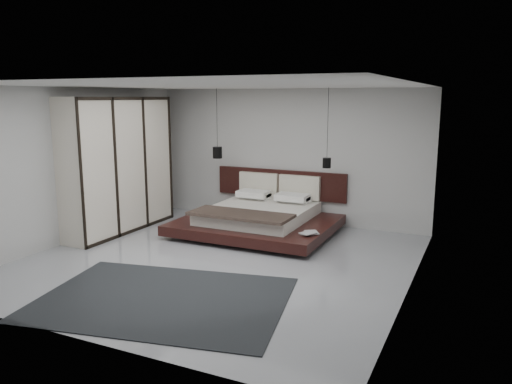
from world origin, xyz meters
The scene contains 14 objects.
floor centered at (0.00, 0.00, 0.00)m, with size 6.00×6.00×0.00m, color #95989D.
ceiling centered at (0.00, 0.00, 2.80)m, with size 6.00×6.00×0.00m, color white.
wall_back centered at (0.00, 3.00, 1.40)m, with size 6.00×6.00×0.00m, color #B6B6B4.
wall_front centered at (0.00, -3.00, 1.40)m, with size 6.00×6.00×0.00m, color #B6B6B4.
wall_left centered at (-3.00, 0.00, 1.40)m, with size 6.00×6.00×0.00m, color #B6B6B4.
wall_right centered at (3.00, 0.00, 1.40)m, with size 6.00×6.00×0.00m, color #B6B6B4.
lattice_screen centered at (-2.95, 2.45, 1.30)m, with size 0.05×0.90×2.60m, color black.
bed centered at (-0.13, 1.90, 0.30)m, with size 2.92×2.45×1.10m.
book_lower centered at (1.06, 1.23, 0.28)m, with size 0.22×0.29×0.03m, color #99724C.
book_upper centered at (1.04, 1.20, 0.31)m, with size 0.21×0.28×0.02m, color #99724C.
pendant_left centered at (-1.33, 2.38, 1.48)m, with size 0.20×0.20×1.45m.
pendant_right centered at (1.06, 2.38, 1.39)m, with size 0.16×0.16×1.51m.
wardrobe centered at (-2.70, 0.85, 1.32)m, with size 0.63×2.68×2.63m.
rug centered at (0.12, -1.70, 0.01)m, with size 3.22×2.30×0.01m, color black.
Camera 1 is at (3.86, -6.79, 2.62)m, focal length 35.00 mm.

